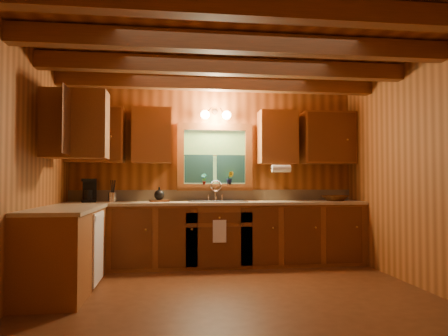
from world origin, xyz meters
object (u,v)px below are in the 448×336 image
cutting_board (159,201)px  sink (217,205)px  coffee_maker (89,191)px  wicker_basket (335,198)px

cutting_board → sink: bearing=-17.3°
coffee_maker → wicker_basket: 3.50m
coffee_maker → wicker_basket: (3.50, -0.14, -0.12)m
coffee_maker → cutting_board: 0.97m
coffee_maker → sink: bearing=-17.8°
sink → coffee_maker: size_ratio=2.53×
coffee_maker → wicker_basket: coffee_maker is taller
wicker_basket → coffee_maker: bearing=177.7°
sink → coffee_maker: (-1.77, 0.07, 0.20)m
sink → cutting_board: 0.81m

